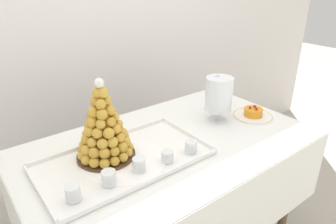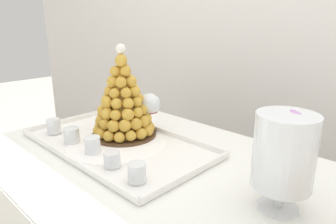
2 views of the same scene
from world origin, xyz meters
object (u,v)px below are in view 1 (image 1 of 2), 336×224
(fruit_tart_plate, at_px, (253,114))
(serving_tray, at_px, (125,160))
(croquembouche, at_px, (103,128))
(dessert_cup_mid_right, at_px, (167,157))
(dessert_cup_mid_left, at_px, (109,178))
(dessert_cup_centre, at_px, (139,165))
(wine_glass, at_px, (104,122))
(macaron_goblet, at_px, (219,94))
(dessert_cup_left, at_px, (73,193))
(dessert_cup_right, at_px, (191,147))

(fruit_tart_plate, bearing_deg, serving_tray, 176.33)
(croquembouche, relative_size, dessert_cup_mid_right, 6.84)
(dessert_cup_mid_left, relative_size, dessert_cup_mid_right, 1.08)
(dessert_cup_centre, relative_size, fruit_tart_plate, 0.26)
(serving_tray, xyz_separation_m, dessert_cup_mid_left, (-0.12, -0.10, 0.03))
(wine_glass, bearing_deg, dessert_cup_mid_left, -114.81)
(serving_tray, distance_m, dessert_cup_centre, 0.10)
(dessert_cup_mid_right, distance_m, macaron_goblet, 0.48)
(dessert_cup_left, xyz_separation_m, wine_glass, (0.25, 0.26, 0.08))
(dessert_cup_right, relative_size, fruit_tart_plate, 0.25)
(dessert_cup_centre, xyz_separation_m, fruit_tart_plate, (0.75, 0.05, -0.02))
(serving_tray, bearing_deg, dessert_cup_mid_right, -40.84)
(serving_tray, bearing_deg, dessert_cup_left, -157.61)
(dessert_cup_mid_left, relative_size, dessert_cup_right, 1.03)
(dessert_cup_mid_right, relative_size, dessert_cup_right, 0.95)
(dessert_cup_left, bearing_deg, fruit_tart_plate, 3.21)
(dessert_cup_left, bearing_deg, dessert_cup_mid_left, 0.80)
(serving_tray, height_order, dessert_cup_centre, dessert_cup_centre)
(croquembouche, bearing_deg, fruit_tart_plate, -8.39)
(dessert_cup_mid_right, bearing_deg, dessert_cup_left, 178.67)
(croquembouche, xyz_separation_m, fruit_tart_plate, (0.80, -0.12, -0.12))
(dessert_cup_centre, bearing_deg, dessert_cup_right, -4.64)
(dessert_cup_mid_right, bearing_deg, macaron_goblet, 18.90)
(dessert_cup_centre, bearing_deg, croquembouche, 107.32)
(serving_tray, relative_size, dessert_cup_right, 13.20)
(dessert_cup_centre, xyz_separation_m, dessert_cup_mid_right, (0.12, -0.01, -0.00))
(dessert_cup_left, height_order, dessert_cup_mid_left, dessert_cup_left)
(dessert_cup_mid_left, relative_size, macaron_goblet, 0.22)
(croquembouche, xyz_separation_m, dessert_cup_left, (-0.21, -0.17, -0.11))
(wine_glass, bearing_deg, dessert_cup_right, -47.94)
(dessert_cup_mid_right, bearing_deg, dessert_cup_right, -2.86)
(serving_tray, relative_size, dessert_cup_centre, 12.69)
(macaron_goblet, distance_m, wine_glass, 0.59)
(fruit_tart_plate, bearing_deg, dessert_cup_mid_left, -176.43)
(serving_tray, bearing_deg, dessert_cup_right, -25.51)
(croquembouche, height_order, dessert_cup_centre, croquembouche)
(serving_tray, relative_size, macaron_goblet, 2.82)
(dessert_cup_mid_left, distance_m, fruit_tart_plate, 0.88)
(fruit_tart_plate, xyz_separation_m, wine_glass, (-0.75, 0.21, 0.10))
(dessert_cup_left, xyz_separation_m, dessert_cup_mid_left, (0.13, 0.00, -0.00))
(dessert_cup_mid_right, height_order, fruit_tart_plate, fruit_tart_plate)
(serving_tray, bearing_deg, croquembouche, 123.44)
(dessert_cup_right, bearing_deg, fruit_tart_plate, 8.10)
(dessert_cup_right, relative_size, macaron_goblet, 0.21)
(serving_tray, height_order, dessert_cup_mid_left, dessert_cup_mid_left)
(dessert_cup_mid_left, bearing_deg, croquembouche, 66.24)
(dessert_cup_mid_right, bearing_deg, dessert_cup_mid_left, 177.55)
(dessert_cup_centre, bearing_deg, macaron_goblet, 13.61)
(dessert_cup_left, distance_m, dessert_cup_centre, 0.26)
(serving_tray, bearing_deg, dessert_cup_centre, -86.05)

